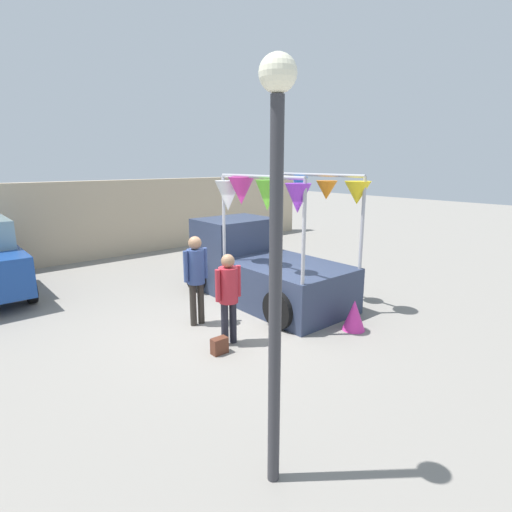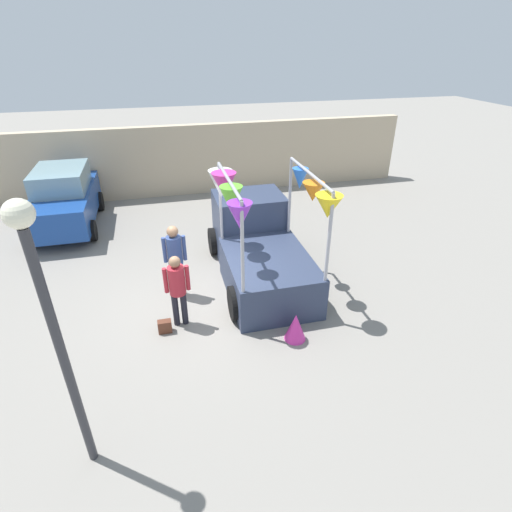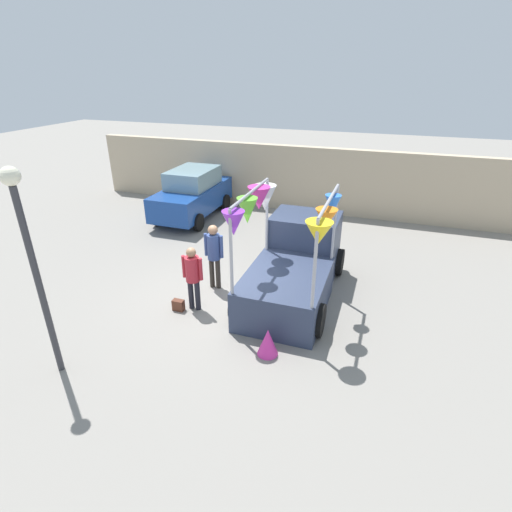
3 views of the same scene
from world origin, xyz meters
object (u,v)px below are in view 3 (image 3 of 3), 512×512
vendor_truck (295,260)px  person_customer (193,273)px  folded_kite_bundle_magenta (268,342)px  handbag (178,305)px  street_lamp (29,249)px  parked_car (193,194)px  person_vendor (214,250)px

vendor_truck → person_customer: bearing=-142.0°
vendor_truck → folded_kite_bundle_magenta: bearing=-87.5°
person_customer → folded_kite_bundle_magenta: (2.22, -1.06, -0.69)m
person_customer → handbag: bearing=-150.3°
street_lamp → folded_kite_bundle_magenta: 4.74m
vendor_truck → handbag: bearing=-143.1°
parked_car → person_vendor: bearing=-57.3°
vendor_truck → parked_car: 6.76m
parked_car → person_vendor: (3.12, -4.85, 0.15)m
person_customer → folded_kite_bundle_magenta: 2.55m
handbag → folded_kite_bundle_magenta: size_ratio=0.47×
vendor_truck → person_vendor: (-2.06, -0.51, 0.19)m
folded_kite_bundle_magenta → vendor_truck: bearing=92.5°
person_customer → vendor_truck: bearing=38.0°
street_lamp → parked_car: bearing=100.0°
street_lamp → person_customer: bearing=61.8°
vendor_truck → street_lamp: (-3.62, -4.47, 1.72)m
handbag → street_lamp: 3.81m
handbag → street_lamp: bearing=-114.0°
person_vendor → parked_car: bearing=122.7°
parked_car → folded_kite_bundle_magenta: bearing=-53.1°
person_vendor → folded_kite_bundle_magenta: person_vendor is taller
person_vendor → handbag: (-0.39, -1.33, -0.96)m
person_vendor → street_lamp: bearing=-111.5°
person_vendor → folded_kite_bundle_magenta: bearing=-45.3°
person_customer → street_lamp: bearing=-118.2°
parked_car → handbag: parked_car is taller
vendor_truck → parked_car: size_ratio=1.04×
street_lamp → person_vendor: bearing=68.5°
vendor_truck → person_customer: vendor_truck is taller
person_vendor → person_customer: bearing=-92.2°
handbag → person_vendor: bearing=73.5°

